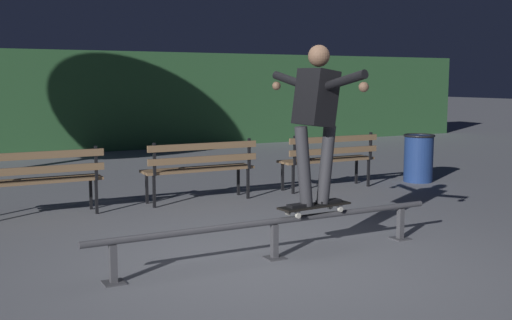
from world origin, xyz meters
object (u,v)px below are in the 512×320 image
Objects in this scene: park_bench_leftmost at (37,176)px; park_bench_right_center at (329,155)px; park_bench_left_center at (200,164)px; grind_rail at (275,228)px; skateboard at (315,206)px; trash_can at (419,157)px; skateboarder at (316,111)px.

park_bench_leftmost and park_bench_right_center have the same top height.
park_bench_leftmost and park_bench_left_center have the same top height.
park_bench_left_center is at bearing 0.00° from park_bench_leftmost.
skateboard reaches higher than grind_rail.
park_bench_right_center is (2.18, 0.00, 0.00)m from park_bench_left_center.
trash_can reaches higher than skateboard.
park_bench_left_center is 2.01× the size of trash_can.
park_bench_leftmost is at bearing 179.16° from trash_can.
park_bench_left_center is at bearing 180.00° from park_bench_right_center.
grind_rail is 3.38m from park_bench_leftmost.
trash_can is at bearing 32.53° from grind_rail.
skateboarder is at bearing -144.57° from trash_can.
skateboarder reaches higher than park_bench_left_center.
skateboarder is 1.95× the size of trash_can.
park_bench_left_center and park_bench_right_center have the same top height.
skateboarder reaches higher than skateboard.
park_bench_left_center is 1.00× the size of park_bench_right_center.
park_bench_leftmost reaches higher than grind_rail.
park_bench_left_center is at bearing 89.65° from skateboard.
park_bench_leftmost is (-1.71, 2.90, 0.24)m from grind_rail.
grind_rail is at bearing -179.97° from skateboarder.
skateboard is 0.50× the size of park_bench_right_center.
park_bench_leftmost is 1.00× the size of park_bench_right_center.
grind_rail is 0.48m from skateboard.
skateboard is at bearing -90.35° from park_bench_left_center.
park_bench_left_center is (0.47, 2.90, 0.24)m from grind_rail.
skateboarder is 3.73m from park_bench_leftmost.
grind_rail is 2.29× the size of park_bench_leftmost.
skateboarder is (0.00, 0.00, 0.94)m from skateboard.
trash_can is (1.75, -0.09, -0.12)m from park_bench_right_center.
park_bench_right_center is at bearing 47.55° from grind_rail.
trash_can reaches higher than grind_rail.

